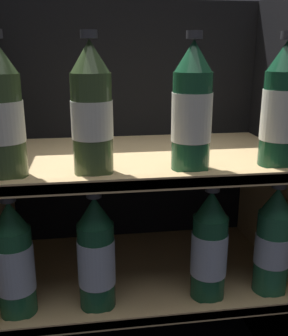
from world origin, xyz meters
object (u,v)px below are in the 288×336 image
bottle_upper_front_1 (92,112)px  bottle_lower_front_2 (209,248)px  bottle_lower_front_1 (96,256)px  bottle_lower_front_0 (14,262)px  bottle_upper_front_2 (192,110)px  bottle_lower_front_3 (273,243)px  bottle_upper_front_0 (2,114)px  bottle_upper_front_3 (282,108)px

bottle_upper_front_1 → bottle_lower_front_2: bottle_upper_front_1 is taller
bottle_lower_front_1 → bottle_lower_front_0: bearing=-180.0°
bottle_upper_front_2 → bottle_lower_front_3: 0.34m
bottle_upper_front_1 → bottle_lower_front_3: (0.36, 0.00, -0.28)m
bottle_upper_front_0 → bottle_lower_front_3: (0.52, 0.00, -0.28)m
bottle_upper_front_1 → bottle_upper_front_2: bearing=-0.0°
bottle_upper_front_1 → bottle_upper_front_3: size_ratio=1.00×
bottle_lower_front_2 → bottle_upper_front_2: bearing=180.0°
bottle_lower_front_0 → bottle_lower_front_1: size_ratio=1.00×
bottle_lower_front_3 → bottle_upper_front_2: bearing=-180.0°
bottle_lower_front_2 → bottle_lower_front_3: bearing=0.0°
bottle_lower_front_3 → bottle_upper_front_1: bearing=180.0°
bottle_upper_front_1 → bottle_lower_front_3: bearing=0.0°
bottle_upper_front_0 → bottle_lower_front_2: 0.47m
bottle_upper_front_0 → bottle_lower_front_1: bearing=0.0°
bottle_lower_front_0 → bottle_lower_front_1: 0.16m
bottle_upper_front_1 → bottle_lower_front_1: bearing=180.0°
bottle_upper_front_0 → bottle_lower_front_0: bottle_upper_front_0 is taller
bottle_upper_front_2 → bottle_lower_front_0: (-0.34, 0.00, -0.28)m
bottle_lower_front_2 → bottle_lower_front_1: bearing=180.0°
bottle_lower_front_0 → bottle_lower_front_2: (0.38, 0.00, 0.00)m
bottle_lower_front_0 → bottle_lower_front_2: bearing=0.0°
bottle_upper_front_0 → bottle_upper_front_3: 0.51m
bottle_upper_front_2 → bottle_lower_front_1: size_ratio=1.00×
bottle_upper_front_1 → bottle_lower_front_2: bearing=-0.0°
bottle_lower_front_1 → bottle_lower_front_3: size_ratio=1.00×
bottle_lower_front_1 → bottle_lower_front_3: 0.37m
bottle_upper_front_1 → bottle_upper_front_2: same height
bottle_lower_front_2 → bottle_upper_front_3: bearing=0.0°
bottle_lower_front_3 → bottle_upper_front_0: bearing=-180.0°
bottle_upper_front_3 → bottle_lower_front_0: 0.58m
bottle_upper_front_1 → bottle_lower_front_3: 0.46m
bottle_upper_front_1 → bottle_upper_front_0: bearing=-180.0°
bottle_lower_front_0 → bottle_upper_front_0: bearing=0.0°
bottle_upper_front_2 → bottle_lower_front_2: bearing=0.0°
bottle_lower_front_0 → bottle_upper_front_1: bearing=0.0°
bottle_lower_front_1 → bottle_lower_front_3: same height
bottle_upper_front_1 → bottle_lower_front_0: bearing=-180.0°
bottle_upper_front_3 → bottle_lower_front_1: size_ratio=1.00×
bottle_upper_front_0 → bottle_upper_front_3: size_ratio=1.00×
bottle_upper_front_1 → bottle_upper_front_3: 0.35m
bottle_upper_front_3 → bottle_lower_front_1: bottle_upper_front_3 is taller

